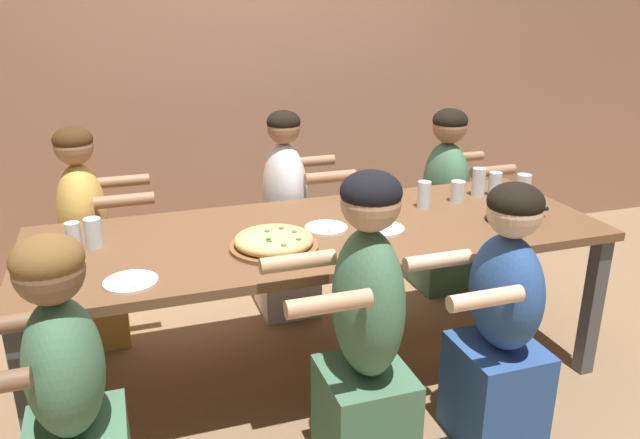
{
  "coord_description": "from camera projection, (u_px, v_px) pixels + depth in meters",
  "views": [
    {
      "loc": [
        -0.83,
        -2.5,
        1.75
      ],
      "look_at": [
        0.0,
        0.0,
        0.79
      ],
      "focal_mm": 35.0,
      "sensor_mm": 36.0,
      "label": 1
    }
  ],
  "objects": [
    {
      "name": "empty_plate_c",
      "position": [
        381.0,
        228.0,
        2.82
      ],
      "size": [
        0.21,
        0.21,
        0.02
      ],
      "color": "white",
      "rests_on": "dining_table"
    },
    {
      "name": "empty_plate_a",
      "position": [
        131.0,
        282.0,
        2.29
      ],
      "size": [
        0.2,
        0.2,
        0.02
      ],
      "color": "white",
      "rests_on": "dining_table"
    },
    {
      "name": "drinking_glass_b",
      "position": [
        523.0,
        188.0,
        3.21
      ],
      "size": [
        0.07,
        0.07,
        0.13
      ],
      "color": "silver",
      "rests_on": "dining_table"
    },
    {
      "name": "dining_table",
      "position": [
        320.0,
        244.0,
        2.84
      ],
      "size": [
        2.58,
        0.92,
        0.74
      ],
      "color": "brown",
      "rests_on": "ground"
    },
    {
      "name": "empty_plate_d",
      "position": [
        326.0,
        228.0,
        2.82
      ],
      "size": [
        0.19,
        0.19,
        0.02
      ],
      "color": "white",
      "rests_on": "dining_table"
    },
    {
      "name": "diner_far_center",
      "position": [
        286.0,
        224.0,
        3.5
      ],
      "size": [
        0.51,
        0.4,
        1.17
      ],
      "rotation": [
        0.0,
        0.0,
        -1.57
      ],
      "color": "silver",
      "rests_on": "ground"
    },
    {
      "name": "drinking_glass_e",
      "position": [
        478.0,
        183.0,
        3.27
      ],
      "size": [
        0.07,
        0.07,
        0.15
      ],
      "color": "silver",
      "rests_on": "dining_table"
    },
    {
      "name": "empty_plate_b",
      "position": [
        52.0,
        289.0,
        2.24
      ],
      "size": [
        0.2,
        0.2,
        0.02
      ],
      "color": "white",
      "rests_on": "dining_table"
    },
    {
      "name": "restaurant_back_panel",
      "position": [
        243.0,
        19.0,
        3.89
      ],
      "size": [
        10.0,
        0.06,
        3.2
      ],
      "primitive_type": "cube",
      "color": "#9E7056",
      "rests_on": "ground"
    },
    {
      "name": "skillet_bowl",
      "position": [
        511.0,
        210.0,
        2.91
      ],
      "size": [
        0.32,
        0.22,
        0.13
      ],
      "color": "black",
      "rests_on": "dining_table"
    },
    {
      "name": "diner_far_right",
      "position": [
        445.0,
        207.0,
        3.81
      ],
      "size": [
        0.51,
        0.4,
        1.12
      ],
      "rotation": [
        0.0,
        0.0,
        -1.57
      ],
      "color": "#477556",
      "rests_on": "ground"
    },
    {
      "name": "diner_far_left",
      "position": [
        88.0,
        247.0,
        3.19
      ],
      "size": [
        0.51,
        0.4,
        1.15
      ],
      "rotation": [
        0.0,
        0.0,
        -1.57
      ],
      "color": "gold",
      "rests_on": "ground"
    },
    {
      "name": "pizza_board_main",
      "position": [
        274.0,
        242.0,
        2.6
      ],
      "size": [
        0.37,
        0.37,
        0.06
      ],
      "color": "brown",
      "rests_on": "dining_table"
    },
    {
      "name": "drinking_glass_g",
      "position": [
        495.0,
        186.0,
        3.28
      ],
      "size": [
        0.07,
        0.07,
        0.13
      ],
      "color": "silver",
      "rests_on": "dining_table"
    },
    {
      "name": "diner_near_midright",
      "position": [
        501.0,
        328.0,
        2.44
      ],
      "size": [
        0.51,
        0.4,
        1.11
      ],
      "rotation": [
        0.0,
        0.0,
        1.57
      ],
      "color": "#2D5193",
      "rests_on": "ground"
    },
    {
      "name": "drinking_glass_f",
      "position": [
        74.0,
        237.0,
        2.59
      ],
      "size": [
        0.06,
        0.06,
        0.12
      ],
      "color": "silver",
      "rests_on": "dining_table"
    },
    {
      "name": "diner_near_left",
      "position": [
        70.0,
        409.0,
        1.97
      ],
      "size": [
        0.51,
        0.4,
        1.1
      ],
      "rotation": [
        0.0,
        0.0,
        1.57
      ],
      "color": "#477556",
      "rests_on": "ground"
    },
    {
      "name": "drinking_glass_d",
      "position": [
        424.0,
        196.0,
        3.09
      ],
      "size": [
        0.07,
        0.07,
        0.13
      ],
      "color": "silver",
      "rests_on": "dining_table"
    },
    {
      "name": "diner_near_center",
      "position": [
        366.0,
        342.0,
        2.25
      ],
      "size": [
        0.51,
        0.4,
        1.2
      ],
      "rotation": [
        0.0,
        0.0,
        1.57
      ],
      "color": "#477556",
      "rests_on": "ground"
    },
    {
      "name": "drinking_glass_a",
      "position": [
        94.0,
        235.0,
        2.61
      ],
      "size": [
        0.07,
        0.07,
        0.13
      ],
      "color": "silver",
      "rests_on": "dining_table"
    },
    {
      "name": "ground_plane",
      "position": [
        320.0,
        371.0,
        3.07
      ],
      "size": [
        18.0,
        18.0,
        0.0
      ],
      "primitive_type": "plane",
      "color": "#896B4C",
      "rests_on": "ground"
    },
    {
      "name": "drinking_glass_c",
      "position": [
        457.0,
        193.0,
        3.19
      ],
      "size": [
        0.07,
        0.07,
        0.11
      ],
      "color": "silver",
      "rests_on": "dining_table"
    }
  ]
}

